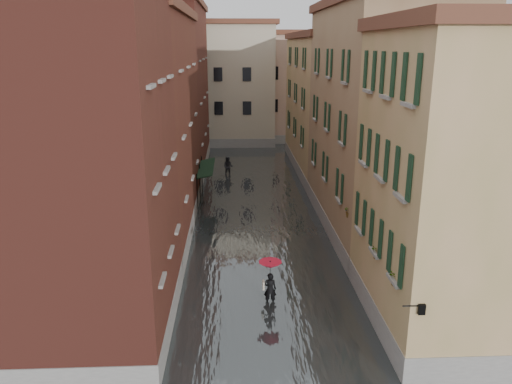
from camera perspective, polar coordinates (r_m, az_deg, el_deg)
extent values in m
plane|color=slate|center=(22.64, 1.51, -12.51)|extent=(120.00, 120.00, 0.00)
cube|color=#43494A|center=(34.54, -0.02, -1.85)|extent=(10.00, 60.00, 0.20)
cube|color=brown|center=(19.11, -19.31, 2.01)|extent=(6.00, 8.00, 13.00)
cube|color=#572C1B|center=(29.65, -13.40, 6.88)|extent=(6.00, 14.00, 12.50)
cube|color=brown|center=(44.27, -9.96, 11.11)|extent=(6.00, 16.00, 14.00)
cube|color=#9E8D51|center=(20.36, 22.13, 0.38)|extent=(6.00, 8.00, 11.50)
cube|color=#9D835F|center=(30.31, 13.79, 7.54)|extent=(6.00, 14.00, 13.00)
cube|color=#9E8D51|center=(44.87, 8.42, 9.64)|extent=(6.00, 16.00, 11.50)
cube|color=#BDB296|center=(57.94, -4.21, 12.04)|extent=(12.00, 9.00, 13.00)
cube|color=tan|center=(60.42, 4.60, 11.73)|extent=(10.00, 9.00, 12.00)
cube|color=black|center=(34.51, -5.81, 2.29)|extent=(1.09, 2.79, 0.31)
cylinder|color=black|center=(33.51, -6.73, -0.22)|extent=(0.06, 0.06, 2.80)
cylinder|color=black|center=(36.18, -6.43, 1.05)|extent=(0.06, 0.06, 2.80)
cube|color=black|center=(37.04, -5.60, 3.28)|extent=(1.09, 2.70, 0.31)
cylinder|color=black|center=(36.05, -6.45, 0.99)|extent=(0.06, 0.06, 2.80)
cylinder|color=black|center=(38.65, -6.20, 2.06)|extent=(0.06, 0.06, 2.80)
cylinder|color=black|center=(16.79, 17.40, -12.32)|extent=(0.60, 0.05, 0.05)
cube|color=black|center=(16.93, 18.35, -12.53)|extent=(0.22, 0.22, 0.35)
cube|color=beige|center=(16.93, 18.35, -12.53)|extent=(0.14, 0.14, 0.24)
cube|color=brown|center=(18.27, 15.76, -9.54)|extent=(0.22, 0.85, 0.18)
imported|color=#265926|center=(18.10, 15.86, -8.34)|extent=(0.59, 0.51, 0.66)
cube|color=brown|center=(20.23, 13.80, -6.77)|extent=(0.22, 0.85, 0.18)
imported|color=#265926|center=(20.07, 13.88, -5.67)|extent=(0.59, 0.51, 0.66)
cube|color=brown|center=(24.62, 10.70, -2.33)|extent=(0.22, 0.85, 0.18)
imported|color=#265926|center=(24.49, 10.75, -1.40)|extent=(0.59, 0.51, 0.66)
imported|color=black|center=(22.09, 1.61, -11.04)|extent=(0.57, 0.39, 1.53)
cube|color=beige|center=(22.04, 0.87, -10.57)|extent=(0.08, 0.30, 0.38)
cylinder|color=black|center=(21.83, 1.62, -9.68)|extent=(0.02, 0.02, 1.00)
cone|color=red|center=(21.58, 1.63, -8.32)|extent=(1.02, 1.02, 0.28)
imported|color=black|center=(42.89, -3.21, 2.88)|extent=(0.99, 0.84, 1.78)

